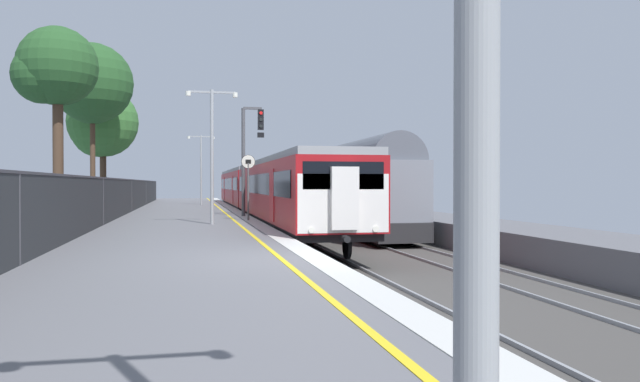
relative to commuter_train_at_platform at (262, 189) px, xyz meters
The scene contains 11 objects.
ground 24.53m from the commuter_train_at_platform, 88.72° to the right, with size 17.40×110.00×1.21m.
commuter_train_at_platform is the anchor object (origin of this frame).
freight_train_adjacent_track 13.06m from the commuter_train_at_platform, 72.14° to the left, with size 2.60×53.92×4.66m.
signal_gantry 7.77m from the commuter_train_at_platform, 101.43° to the right, with size 1.10×0.24×5.33m.
speed_limit_sign 11.07m from the commuter_train_at_platform, 99.61° to the right, with size 0.59×0.08×2.83m.
platform_lamp_mid 13.63m from the commuter_train_at_platform, 104.85° to the right, with size 2.00×0.20×5.25m.
platform_lamp_far 10.08m from the commuter_train_at_platform, 110.44° to the left, with size 2.00×0.20×5.21m.
platform_back_fence 25.59m from the commuter_train_at_platform, 107.15° to the right, with size 0.07×99.00×1.84m.
background_tree_left 11.27m from the commuter_train_at_platform, behind, with size 4.48×4.48×9.46m.
background_tree_centre 14.60m from the commuter_train_at_platform, 137.02° to the right, with size 3.51×3.37×8.31m.
background_tree_right 11.17m from the commuter_train_at_platform, 159.82° to the left, with size 4.41×4.41×7.70m.
Camera 1 is at (-2.23, -12.68, 1.58)m, focal length 34.17 mm.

